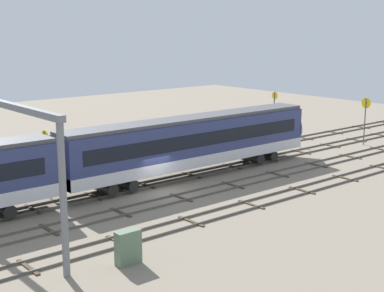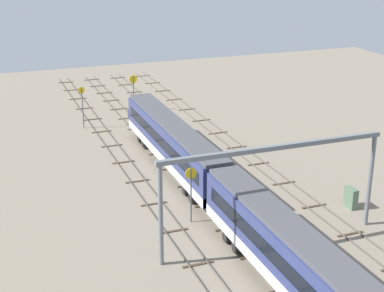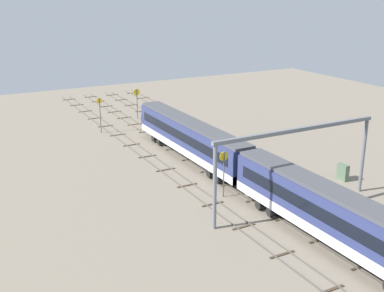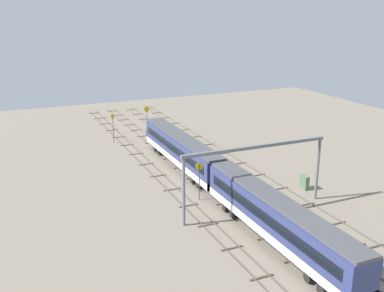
% 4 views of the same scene
% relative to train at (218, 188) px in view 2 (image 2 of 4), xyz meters
% --- Properties ---
extents(ground_plane, '(114.18, 114.18, 0.00)m').
position_rel_train_xyz_m(ground_plane, '(7.02, -2.19, -2.66)').
color(ground_plane, gray).
extents(track_near_foreground, '(98.18, 2.40, 0.16)m').
position_rel_train_xyz_m(track_near_foreground, '(7.02, -8.76, -2.59)').
color(track_near_foreground, '#59544C').
rests_on(track_near_foreground, ground).
extents(track_second_near, '(98.18, 2.40, 0.16)m').
position_rel_train_xyz_m(track_second_near, '(7.02, -4.38, -2.59)').
color(track_second_near, '#59544C').
rests_on(track_second_near, ground).
extents(track_with_train, '(98.18, 2.40, 0.16)m').
position_rel_train_xyz_m(track_with_train, '(7.02, 0.00, -2.59)').
color(track_with_train, '#59544C').
rests_on(track_with_train, ground).
extents(track_second_far, '(98.18, 2.40, 0.16)m').
position_rel_train_xyz_m(track_second_far, '(7.02, 4.38, -2.59)').
color(track_second_far, '#59544C').
rests_on(track_second_far, ground).
extents(train, '(50.40, 3.24, 4.80)m').
position_rel_train_xyz_m(train, '(0.00, 0.00, 0.00)').
color(train, navy).
rests_on(train, ground).
extents(overhead_gantry, '(0.40, 18.39, 8.10)m').
position_rel_train_xyz_m(overhead_gantry, '(-5.57, -2.06, 3.49)').
color(overhead_gantry, slate).
rests_on(overhead_gantry, ground).
extents(speed_sign_near_foreground, '(0.14, 0.98, 4.87)m').
position_rel_train_xyz_m(speed_sign_near_foreground, '(-0.05, 2.47, 0.57)').
color(speed_sign_near_foreground, '#4C4C51').
rests_on(speed_sign_near_foreground, ground).
extents(speed_sign_mid_trackside, '(0.14, 1.08, 4.95)m').
position_rel_train_xyz_m(speed_sign_mid_trackside, '(33.66, -1.82, 0.69)').
color(speed_sign_mid_trackside, '#4C4C51').
rests_on(speed_sign_mid_trackside, ground).
extents(speed_sign_far_trackside, '(0.14, 0.81, 5.26)m').
position_rel_train_xyz_m(speed_sign_far_trackside, '(28.42, 6.10, 0.64)').
color(speed_sign_far_trackside, '#4C4C51').
rests_on(speed_sign_far_trackside, ground).
extents(relay_cabinet, '(1.37, 0.60, 1.84)m').
position_rel_train_xyz_m(relay_cabinet, '(-2.40, -11.67, -1.74)').
color(relay_cabinet, '#597259').
rests_on(relay_cabinet, ground).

